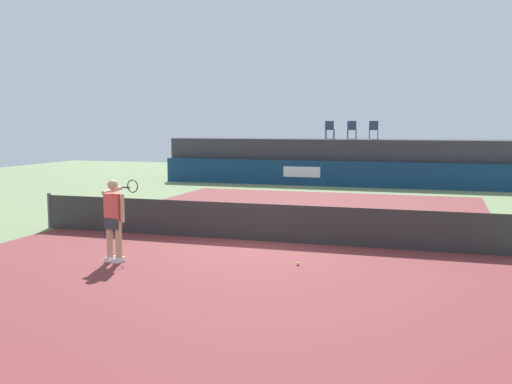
# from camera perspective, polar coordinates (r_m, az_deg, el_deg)

# --- Properties ---
(ground_plane) EXTENTS (48.00, 48.00, 0.00)m
(ground_plane) POSITION_cam_1_polar(r_m,az_deg,el_deg) (17.79, 3.06, -2.92)
(ground_plane) COLOR #6B7F51
(court_inner) EXTENTS (12.00, 22.00, 0.00)m
(court_inner) POSITION_cam_1_polar(r_m,az_deg,el_deg) (14.95, 0.22, -4.74)
(court_inner) COLOR maroon
(court_inner) RESTS_ON ground
(sponsor_wall) EXTENTS (18.00, 0.22, 1.20)m
(sponsor_wall) POSITION_cam_1_polar(r_m,az_deg,el_deg) (27.95, 8.36, 1.74)
(sponsor_wall) COLOR navy
(sponsor_wall) RESTS_ON ground
(spectator_platform) EXTENTS (18.00, 2.80, 2.20)m
(spectator_platform) POSITION_cam_1_polar(r_m,az_deg,el_deg) (29.68, 8.94, 2.98)
(spectator_platform) COLOR #38383D
(spectator_platform) RESTS_ON ground
(spectator_chair_far_left) EXTENTS (0.46, 0.46, 0.89)m
(spectator_chair_far_left) POSITION_cam_1_polar(r_m,az_deg,el_deg) (29.88, 7.15, 6.09)
(spectator_chair_far_left) COLOR #2D3D56
(spectator_chair_far_left) RESTS_ON spectator_platform
(spectator_chair_left) EXTENTS (0.48, 0.48, 0.89)m
(spectator_chair_left) POSITION_cam_1_polar(r_m,az_deg,el_deg) (29.77, 9.27, 6.05)
(spectator_chair_left) COLOR #2D3D56
(spectator_chair_left) RESTS_ON spectator_platform
(spectator_chair_center) EXTENTS (0.48, 0.48, 0.89)m
(spectator_chair_center) POSITION_cam_1_polar(r_m,az_deg,el_deg) (29.62, 11.33, 6.01)
(spectator_chair_center) COLOR #2D3D56
(spectator_chair_center) RESTS_ON spectator_platform
(tennis_net) EXTENTS (12.40, 0.02, 0.95)m
(tennis_net) POSITION_cam_1_polar(r_m,az_deg,el_deg) (14.87, 0.22, -2.95)
(tennis_net) COLOR #2D2D2D
(tennis_net) RESTS_ON ground
(net_post_near) EXTENTS (0.10, 0.10, 1.00)m
(net_post_near) POSITION_cam_1_polar(r_m,az_deg,el_deg) (17.68, -19.37, -1.71)
(net_post_near) COLOR #4C4C51
(net_post_near) RESTS_ON ground
(tennis_player) EXTENTS (0.57, 1.20, 1.77)m
(tennis_player) POSITION_cam_1_polar(r_m,az_deg,el_deg) (12.93, -13.56, -2.41)
(tennis_player) COLOR white
(tennis_player) RESTS_ON court_inner
(tennis_ball) EXTENTS (0.07, 0.07, 0.07)m
(tennis_ball) POSITION_cam_1_polar(r_m,az_deg,el_deg) (12.42, 4.09, -6.94)
(tennis_ball) COLOR #D8EA33
(tennis_ball) RESTS_ON court_inner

